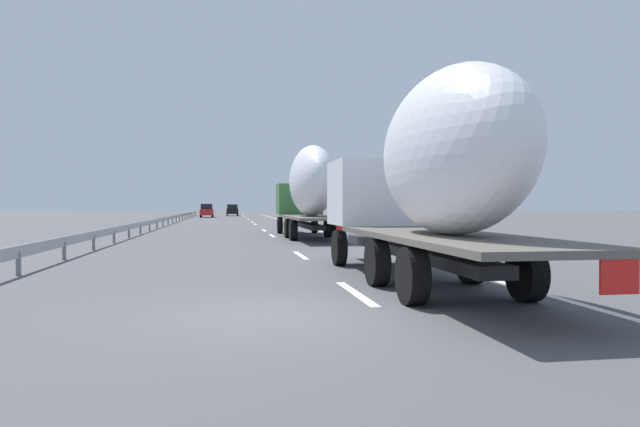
{
  "coord_description": "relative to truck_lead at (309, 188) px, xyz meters",
  "views": [
    {
      "loc": [
        -9.14,
        0.77,
        1.79
      ],
      "look_at": [
        20.86,
        -4.17,
        1.33
      ],
      "focal_mm": 31.73,
      "sensor_mm": 36.0,
      "label": 1
    }
  ],
  "objects": [
    {
      "name": "ground_plane",
      "position": [
        18.79,
        3.6,
        -2.71
      ],
      "size": [
        260.0,
        260.0,
        0.0
      ],
      "primitive_type": "plane",
      "color": "#4C4C4F"
    },
    {
      "name": "lane_stripe_0",
      "position": [
        -19.21,
        1.8,
        -2.7
      ],
      "size": [
        3.2,
        0.2,
        0.01
      ],
      "primitive_type": "cube",
      "color": "white",
      "rests_on": "ground_plane"
    },
    {
      "name": "lane_stripe_1",
      "position": [
        -10.53,
        1.8,
        -2.7
      ],
      "size": [
        3.2,
        0.2,
        0.01
      ],
      "primitive_type": "cube",
      "color": "white",
      "rests_on": "ground_plane"
    },
    {
      "name": "lane_stripe_2",
      "position": [
        2.37,
        1.8,
        -2.7
      ],
      "size": [
        3.2,
        0.2,
        0.01
      ],
      "primitive_type": "cube",
      "color": "white",
      "rests_on": "ground_plane"
    },
    {
      "name": "lane_stripe_3",
      "position": [
        9.48,
        1.8,
        -2.7
      ],
      "size": [
        3.2,
        0.2,
        0.01
      ],
      "primitive_type": "cube",
      "color": "white",
      "rests_on": "ground_plane"
    },
    {
      "name": "lane_stripe_4",
      "position": [
        22.23,
        1.8,
        -2.7
      ],
      "size": [
        3.2,
        0.2,
        0.01
      ],
      "primitive_type": "cube",
      "color": "white",
      "rests_on": "ground_plane"
    },
    {
      "name": "lane_stripe_5",
      "position": [
        28.82,
        1.8,
        -2.7
      ],
      "size": [
        3.2,
        0.2,
        0.01
      ],
      "primitive_type": "cube",
      "color": "white",
      "rests_on": "ground_plane"
    },
    {
      "name": "lane_stripe_6",
      "position": [
        39.97,
        1.8,
        -2.7
      ],
      "size": [
        3.2,
        0.2,
        0.01
      ],
      "primitive_type": "cube",
      "color": "white",
      "rests_on": "ground_plane"
    },
    {
      "name": "lane_stripe_7",
      "position": [
        53.8,
        1.8,
        -2.7
      ],
      "size": [
        3.2,
        0.2,
        0.01
      ],
      "primitive_type": "cube",
      "color": "white",
      "rests_on": "ground_plane"
    },
    {
      "name": "lane_stripe_8",
      "position": [
        65.38,
        1.8,
        -2.7
      ],
      "size": [
        3.2,
        0.2,
        0.01
      ],
      "primitive_type": "cube",
      "color": "white",
      "rests_on": "ground_plane"
    },
    {
      "name": "lane_stripe_9",
      "position": [
        70.61,
        1.8,
        -2.7
      ],
      "size": [
        3.2,
        0.2,
        0.01
      ],
      "primitive_type": "cube",
      "color": "white",
      "rests_on": "ground_plane"
    },
    {
      "name": "edge_line_right",
      "position": [
        23.79,
        -1.9,
        -2.7
      ],
      "size": [
        110.0,
        0.2,
        0.01
      ],
      "primitive_type": "cube",
      "color": "white",
      "rests_on": "ground_plane"
    },
    {
      "name": "truck_lead",
      "position": [
        0.0,
        0.0,
        0.0
      ],
      "size": [
        13.44,
        2.55,
        4.89
      ],
      "color": "#387038",
      "rests_on": "ground_plane"
    },
    {
      "name": "truck_trailing",
      "position": [
        -18.48,
        -0.0,
        -0.22
      ],
      "size": [
        12.05,
        2.55,
        4.47
      ],
      "color": "silver",
      "rests_on": "ground_plane"
    },
    {
      "name": "car_red_compact",
      "position": [
        52.36,
        7.27,
        -1.74
      ],
      "size": [
        4.31,
        1.86,
        1.95
      ],
      "color": "red",
      "rests_on": "ground_plane"
    },
    {
      "name": "car_black_suv",
      "position": [
        63.3,
        3.54,
        -1.76
      ],
      "size": [
        4.62,
        1.91,
        1.87
      ],
      "color": "black",
      "rests_on": "ground_plane"
    },
    {
      "name": "road_sign",
      "position": [
        25.4,
        -3.1,
        -0.66
      ],
      "size": [
        0.1,
        0.9,
        2.94
      ],
      "color": "gray",
      "rests_on": "ground_plane"
    },
    {
      "name": "tree_0",
      "position": [
        59.33,
        -9.52,
        1.08
      ],
      "size": [
        3.07,
        3.07,
        5.93
      ],
      "color": "#472D19",
      "rests_on": "ground_plane"
    },
    {
      "name": "tree_1",
      "position": [
        13.19,
        -9.63,
        1.85
      ],
      "size": [
        3.1,
        3.1,
        7.38
      ],
      "color": "#472D19",
      "rests_on": "ground_plane"
    },
    {
      "name": "tree_2",
      "position": [
        49.91,
        -9.09,
        1.77
      ],
      "size": [
        2.51,
        2.51,
        7.16
      ],
      "color": "#472D19",
      "rests_on": "ground_plane"
    },
    {
      "name": "tree_3",
      "position": [
        23.17,
        -8.5,
        1.12
      ],
      "size": [
        3.86,
        3.86,
        5.95
      ],
      "color": "#472D19",
      "rests_on": "ground_plane"
    },
    {
      "name": "tree_4",
      "position": [
        34.56,
        -7.64,
        1.53
      ],
      "size": [
        3.09,
        3.09,
        7.06
      ],
      "color": "#472D19",
      "rests_on": "ground_plane"
    },
    {
      "name": "guardrail_median",
      "position": [
        21.79,
        9.6,
        -2.13
      ],
      "size": [
        94.0,
        0.1,
        0.76
      ],
      "color": "#9EA0A5",
      "rests_on": "ground_plane"
    }
  ]
}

